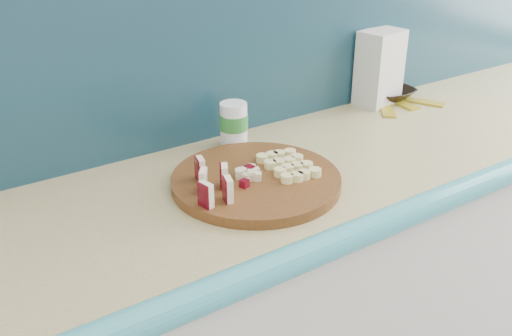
% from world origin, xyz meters
% --- Properties ---
extents(kitchen_counter, '(2.20, 0.63, 0.91)m').
position_xyz_m(kitchen_counter, '(0.10, 1.50, 0.46)').
color(kitchen_counter, silver).
rests_on(kitchen_counter, ground).
extents(backsplash, '(2.20, 0.02, 0.50)m').
position_xyz_m(backsplash, '(0.10, 1.79, 1.16)').
color(backsplash, '#2D6C88').
rests_on(backsplash, kitchen_counter).
extents(cutting_board, '(0.43, 0.43, 0.02)m').
position_xyz_m(cutting_board, '(-0.38, 1.48, 0.92)').
color(cutting_board, '#46290F').
rests_on(cutting_board, kitchen_counter).
extents(apple_wedges, '(0.09, 0.15, 0.05)m').
position_xyz_m(apple_wedges, '(-0.50, 1.47, 0.96)').
color(apple_wedges, '#FEF2CB').
rests_on(apple_wedges, cutting_board).
extents(apple_chunks, '(0.06, 0.06, 0.02)m').
position_xyz_m(apple_chunks, '(-0.40, 1.48, 0.94)').
color(apple_chunks, '#F2E8C1').
rests_on(apple_chunks, cutting_board).
extents(banana_slices, '(0.11, 0.15, 0.02)m').
position_xyz_m(banana_slices, '(-0.30, 1.47, 0.94)').
color(banana_slices, '#EDE491').
rests_on(banana_slices, cutting_board).
extents(brown_bowl, '(0.16, 0.16, 0.04)m').
position_xyz_m(brown_bowl, '(0.30, 1.74, 0.93)').
color(brown_bowl, black).
rests_on(brown_bowl, kitchen_counter).
extents(flour_bag, '(0.15, 0.12, 0.23)m').
position_xyz_m(flour_bag, '(0.25, 1.73, 1.02)').
color(flour_bag, silver).
rests_on(flour_bag, kitchen_counter).
extents(canister, '(0.07, 0.07, 0.12)m').
position_xyz_m(canister, '(-0.30, 1.70, 0.97)').
color(canister, white).
rests_on(canister, kitchen_counter).
extents(banana_peel, '(0.25, 0.21, 0.01)m').
position_xyz_m(banana_peel, '(0.30, 1.68, 0.91)').
color(banana_peel, gold).
rests_on(banana_peel, kitchen_counter).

